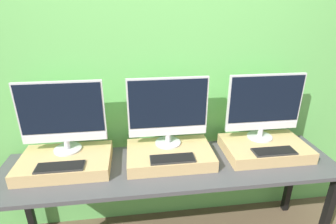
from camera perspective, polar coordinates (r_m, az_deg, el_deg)
name	(u,v)px	position (r m, az deg, el deg)	size (l,w,h in m)	color
wall_back	(164,78)	(2.02, -0.79, 7.46)	(8.00, 0.04, 2.60)	#66B75B
workbench	(171,173)	(1.95, 0.62, -13.08)	(2.39, 0.59, 0.76)	#47474C
wooden_riser_left	(66,162)	(1.99, -21.34, -10.10)	(0.61, 0.40, 0.09)	tan
monitor_left	(62,115)	(1.93, -22.05, -0.66)	(0.58, 0.19, 0.51)	silver
keyboard_left	(60,167)	(1.86, -22.45, -10.95)	(0.30, 0.12, 0.01)	#2D2D2D
wooden_riser_center	(170,155)	(1.94, 0.37, -9.28)	(0.61, 0.40, 0.09)	tan
monitor_center	(168,110)	(1.88, 0.01, 0.44)	(0.58, 0.19, 0.51)	silver
keyboard_center	(172,159)	(1.80, 0.96, -10.11)	(0.30, 0.12, 0.01)	#2D2D2D
wooden_riser_right	(264,148)	(2.15, 20.23, -7.38)	(0.61, 0.40, 0.09)	tan
monitor_right	(264,105)	(2.10, 20.25, 1.39)	(0.58, 0.19, 0.51)	silver
keyboard_right	(274,151)	(2.03, 22.09, -7.93)	(0.30, 0.12, 0.01)	#2D2D2D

